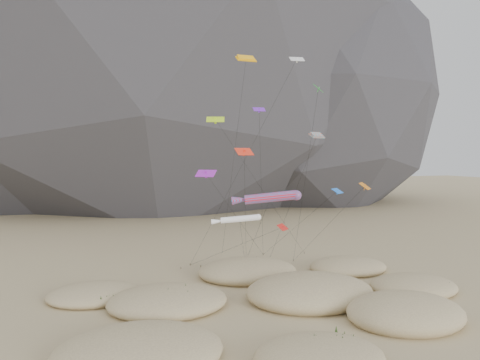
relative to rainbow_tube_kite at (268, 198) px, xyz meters
name	(u,v)px	position (x,y,z in m)	size (l,w,h in m)	color
ground	(302,312)	(0.44, -8.44, -11.44)	(500.00, 500.00, 0.00)	#CCB789
dunes	(275,298)	(-1.31, -5.20, -10.74)	(47.87, 37.28, 3.82)	#CCB789
dune_grass	(281,297)	(-0.60, -5.47, -10.60)	(42.89, 26.91, 1.56)	black
kite_stakes	(244,260)	(2.28, 15.60, -11.29)	(21.91, 5.83, 0.30)	#3F2D1E
rainbow_tube_kite	(268,198)	(0.00, 0.00, 0.00)	(8.20, 19.39, 12.39)	red
white_tube_kite	(237,219)	(-4.40, -1.39, -2.27)	(8.85, 14.43, 9.77)	white
orange_parafoil	(246,61)	(-0.23, 7.58, 17.77)	(2.82, 13.76, 30.10)	#ECA00C
multi_parafoil	(316,138)	(6.61, 0.35, 7.37)	(2.37, 16.33, 19.52)	#FF3D1A
delta_kites	(277,150)	(2.53, 3.10, 5.86)	(22.47, 21.52, 29.97)	orange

